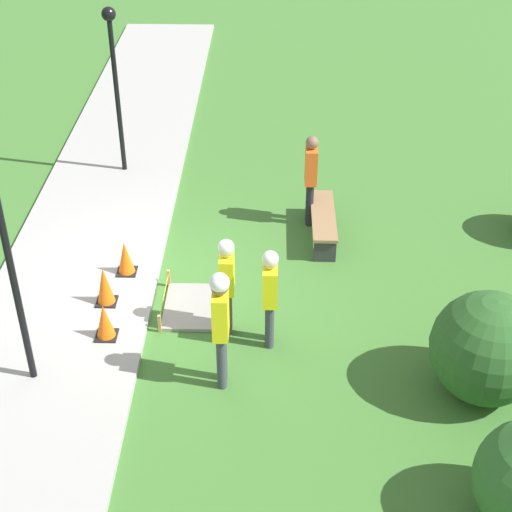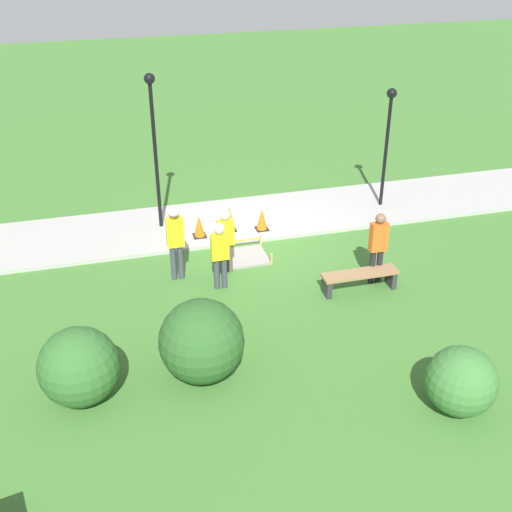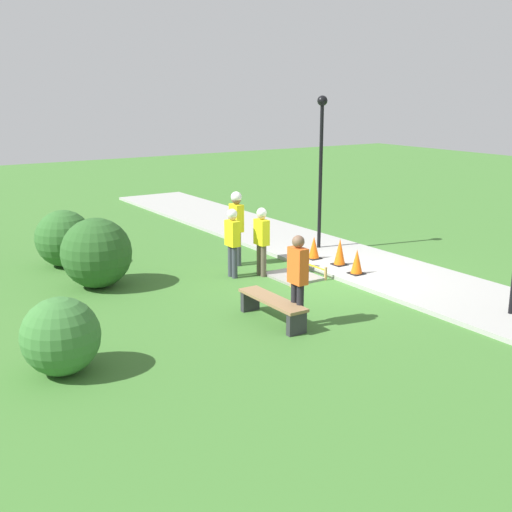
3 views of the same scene
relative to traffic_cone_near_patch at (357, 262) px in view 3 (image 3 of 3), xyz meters
The scene contains 15 objects.
ground_plane 0.70m from the traffic_cone_near_patch, 73.01° to the left, with size 60.00×60.00×0.00m, color #3D702D.
sidewalk 0.92m from the traffic_cone_near_patch, 78.60° to the right, with size 28.00×2.78×0.10m.
wet_concrete_patch 1.58m from the traffic_cone_near_patch, 55.71° to the left, with size 1.29×1.08×0.32m.
traffic_cone_near_patch is the anchor object (origin of this frame).
traffic_cone_far_patch 0.89m from the traffic_cone_near_patch, 12.60° to the right, with size 0.34×0.34×0.69m.
traffic_cone_sidewalk_edge 1.74m from the traffic_cone_near_patch, ahead, with size 0.34×0.34×0.60m.
park_bench 3.74m from the traffic_cone_near_patch, 112.16° to the left, with size 1.82×0.44×0.48m.
worker_supervisor 3.08m from the traffic_cone_near_patch, 55.75° to the left, with size 0.40×0.25×1.70m.
worker_assistant 3.29m from the traffic_cone_near_patch, 34.83° to the left, with size 0.40×0.28×1.94m.
worker_trainee 2.40m from the traffic_cone_near_patch, 52.35° to the left, with size 0.40×0.25×1.70m.
bystander_in_orange_shirt 3.80m from the traffic_cone_near_patch, 120.63° to the left, with size 0.40×0.24×1.82m.
lamppost_near 3.72m from the traffic_cone_near_patch, 19.49° to the right, with size 0.28×0.28×4.21m.
shrub_rounded_near 6.19m from the traffic_cone_near_patch, 63.89° to the left, with size 1.63×1.63×1.63m.
shrub_rounded_mid 7.81m from the traffic_cone_near_patch, 101.35° to the left, with size 1.27×1.27×1.27m.
shrub_rounded_far 7.51m from the traffic_cone_near_patch, 48.48° to the left, with size 1.47×1.47×1.47m.
Camera 3 is at (-11.43, 9.71, 4.44)m, focal length 45.00 mm.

